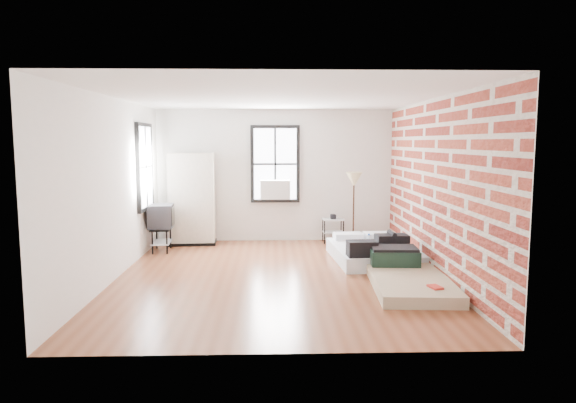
{
  "coord_description": "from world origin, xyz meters",
  "views": [
    {
      "loc": [
        -0.06,
        -7.94,
        2.12
      ],
      "look_at": [
        0.19,
        0.3,
        1.16
      ],
      "focal_mm": 32.0,
      "sensor_mm": 36.0,
      "label": 1
    }
  ],
  "objects_px": {
    "mattress_main": "(373,251)",
    "floor_lamp": "(354,184)",
    "side_table": "(333,224)",
    "mattress_bare": "(406,275)",
    "tv_stand": "(161,218)",
    "wardrobe": "(192,199)"
  },
  "relations": [
    {
      "from": "mattress_bare",
      "to": "tv_stand",
      "type": "height_order",
      "value": "tv_stand"
    },
    {
      "from": "tv_stand",
      "to": "mattress_bare",
      "type": "bearing_deg",
      "value": -34.42
    },
    {
      "from": "wardrobe",
      "to": "tv_stand",
      "type": "xyz_separation_m",
      "value": [
        -0.49,
        -0.7,
        -0.29
      ]
    },
    {
      "from": "mattress_main",
      "to": "floor_lamp",
      "type": "xyz_separation_m",
      "value": [
        -0.17,
        1.24,
        1.12
      ]
    },
    {
      "from": "floor_lamp",
      "to": "tv_stand",
      "type": "xyz_separation_m",
      "value": [
        -3.79,
        -0.33,
        -0.64
      ]
    },
    {
      "from": "mattress_main",
      "to": "side_table",
      "type": "relative_size",
      "value": 3.31
    },
    {
      "from": "mattress_bare",
      "to": "side_table",
      "type": "xyz_separation_m",
      "value": [
        -0.72,
        3.21,
        0.26
      ]
    },
    {
      "from": "mattress_bare",
      "to": "tv_stand",
      "type": "relative_size",
      "value": 2.33
    },
    {
      "from": "mattress_bare",
      "to": "wardrobe",
      "type": "relative_size",
      "value": 1.13
    },
    {
      "from": "mattress_bare",
      "to": "floor_lamp",
      "type": "distance_m",
      "value": 3.02
    },
    {
      "from": "mattress_main",
      "to": "tv_stand",
      "type": "bearing_deg",
      "value": 163.12
    },
    {
      "from": "mattress_main",
      "to": "floor_lamp",
      "type": "bearing_deg",
      "value": 93.87
    },
    {
      "from": "wardrobe",
      "to": "mattress_bare",
      "type": "bearing_deg",
      "value": -43.73
    },
    {
      "from": "mattress_bare",
      "to": "tv_stand",
      "type": "distance_m",
      "value": 4.84
    },
    {
      "from": "mattress_main",
      "to": "side_table",
      "type": "bearing_deg",
      "value": 103.54
    },
    {
      "from": "mattress_main",
      "to": "tv_stand",
      "type": "xyz_separation_m",
      "value": [
        -3.96,
        0.91,
        0.49
      ]
    },
    {
      "from": "side_table",
      "to": "mattress_main",
      "type": "bearing_deg",
      "value": -72.55
    },
    {
      "from": "mattress_bare",
      "to": "floor_lamp",
      "type": "relative_size",
      "value": 1.41
    },
    {
      "from": "tv_stand",
      "to": "side_table",
      "type": "bearing_deg",
      "value": 8.71
    },
    {
      "from": "mattress_bare",
      "to": "wardrobe",
      "type": "xyz_separation_m",
      "value": [
        -3.66,
        3.14,
        0.81
      ]
    },
    {
      "from": "wardrobe",
      "to": "floor_lamp",
      "type": "relative_size",
      "value": 1.25
    },
    {
      "from": "mattress_main",
      "to": "mattress_bare",
      "type": "distance_m",
      "value": 1.54
    }
  ]
}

